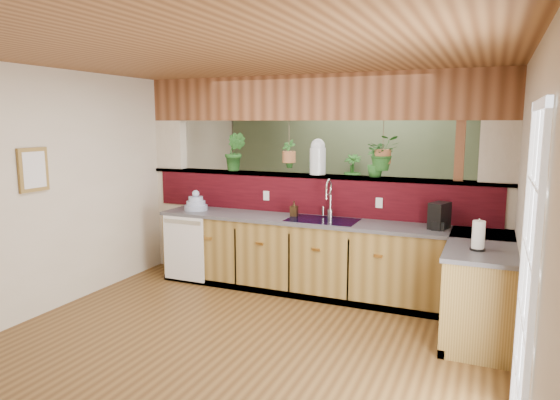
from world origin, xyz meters
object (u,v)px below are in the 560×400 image
at_px(dish_stack, 196,204).
at_px(paper_towel, 478,236).
at_px(faucet, 329,197).
at_px(glass_jar, 318,157).
at_px(shelving_console, 336,217).
at_px(coffee_maker, 439,217).
at_px(soap_dispenser, 294,209).

relative_size(dish_stack, paper_towel, 1.05).
distance_m(faucet, glass_jar, 0.55).
bearing_deg(dish_stack, paper_towel, -12.41).
xyz_separation_m(paper_towel, glass_jar, (-1.91, 1.15, 0.58)).
bearing_deg(shelving_console, paper_towel, -39.00).
bearing_deg(dish_stack, coffee_maker, 0.81).
relative_size(soap_dispenser, paper_towel, 0.66).
bearing_deg(glass_jar, faucet, -44.70).
distance_m(dish_stack, coffee_maker, 3.02).
relative_size(paper_towel, glass_jar, 0.65).
bearing_deg(faucet, soap_dispenser, -169.52).
bearing_deg(paper_towel, faucet, 151.20).
height_order(coffee_maker, shelving_console, coffee_maker).
distance_m(faucet, coffee_maker, 1.29).
bearing_deg(soap_dispenser, coffee_maker, -1.76).
bearing_deg(soap_dispenser, glass_jar, 56.82).
xyz_separation_m(faucet, glass_jar, (-0.22, 0.22, 0.46)).
distance_m(dish_stack, shelving_console, 2.63).
bearing_deg(glass_jar, paper_towel, -31.01).
bearing_deg(soap_dispenser, shelving_console, 93.29).
xyz_separation_m(coffee_maker, shelving_console, (-1.82, 2.25, -0.53)).
bearing_deg(soap_dispenser, faucet, 10.48).
bearing_deg(faucet, paper_towel, -28.80).
relative_size(faucet, coffee_maker, 1.66).
bearing_deg(faucet, glass_jar, 135.30).
bearing_deg(paper_towel, glass_jar, 148.99).
bearing_deg(paper_towel, shelving_console, 126.18).
xyz_separation_m(coffee_maker, glass_jar, (-1.50, 0.35, 0.58)).
relative_size(dish_stack, glass_jar, 0.68).
bearing_deg(shelving_console, soap_dispenser, -71.89).
distance_m(faucet, paper_towel, 1.93).
relative_size(soap_dispenser, glass_jar, 0.43).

